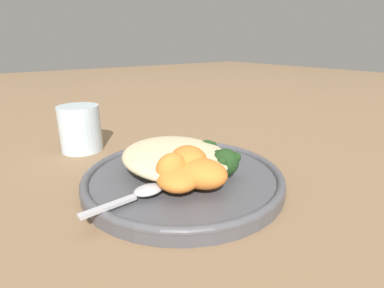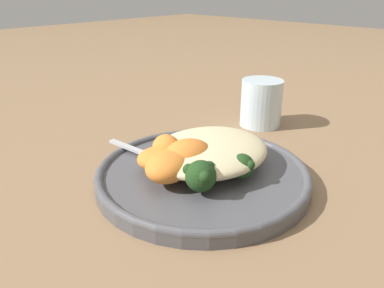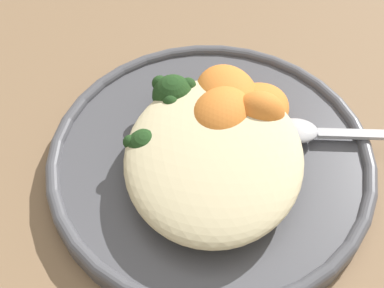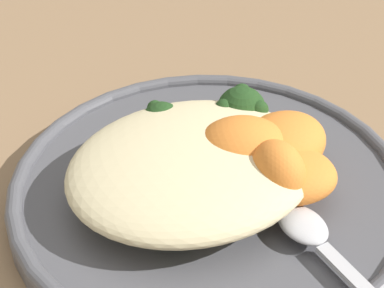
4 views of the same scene
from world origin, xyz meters
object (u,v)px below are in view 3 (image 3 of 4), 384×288
(broccoli_stalk_0, at_px, (185,104))
(sweet_potato_chunk_2, at_px, (227,95))
(broccoli_stalk_1, at_px, (169,144))
(broccoli_stalk_2, at_px, (210,174))
(sweet_potato_chunk_3, at_px, (254,111))
(plate, at_px, (210,163))
(quinoa_mound, at_px, (214,155))
(sweet_potato_chunk_0, at_px, (259,114))
(broccoli_stalk_3, at_px, (250,175))
(sweet_potato_chunk_1, at_px, (221,118))
(spoon, at_px, (308,131))

(broccoli_stalk_0, xyz_separation_m, sweet_potato_chunk_2, (0.01, -0.04, 0.00))
(broccoli_stalk_1, relative_size, broccoli_stalk_2, 0.96)
(broccoli_stalk_1, xyz_separation_m, sweet_potato_chunk_3, (0.04, -0.07, 0.00))
(plate, distance_m, broccoli_stalk_2, 0.04)
(broccoli_stalk_2, bearing_deg, quinoa_mound, -171.68)
(quinoa_mound, xyz_separation_m, sweet_potato_chunk_0, (0.04, -0.04, 0.00))
(sweet_potato_chunk_2, height_order, sweet_potato_chunk_3, sweet_potato_chunk_2)
(plate, distance_m, sweet_potato_chunk_0, 0.06)
(broccoli_stalk_1, xyz_separation_m, broccoli_stalk_3, (-0.02, -0.07, -0.00))
(quinoa_mound, height_order, broccoli_stalk_1, quinoa_mound)
(broccoli_stalk_2, distance_m, broccoli_stalk_3, 0.03)
(broccoli_stalk_1, relative_size, sweet_potato_chunk_0, 2.32)
(sweet_potato_chunk_1, distance_m, spoon, 0.08)
(sweet_potato_chunk_0, height_order, sweet_potato_chunk_1, same)
(plate, relative_size, broccoli_stalk_3, 3.04)
(plate, xyz_separation_m, broccoli_stalk_0, (0.04, 0.03, 0.03))
(broccoli_stalk_0, height_order, sweet_potato_chunk_0, sweet_potato_chunk_0)
(quinoa_mound, xyz_separation_m, sweet_potato_chunk_1, (0.04, -0.00, 0.00))
(quinoa_mound, xyz_separation_m, broccoli_stalk_3, (-0.01, -0.03, -0.01))
(broccoli_stalk_2, bearing_deg, broccoli_stalk_1, -115.13)
(broccoli_stalk_2, bearing_deg, sweet_potato_chunk_1, -172.20)
(sweet_potato_chunk_3, bearing_deg, sweet_potato_chunk_1, 120.75)
(quinoa_mound, distance_m, sweet_potato_chunk_3, 0.06)
(quinoa_mound, bearing_deg, spoon, -60.50)
(broccoli_stalk_1, relative_size, sweet_potato_chunk_2, 1.47)
(sweet_potato_chunk_3, relative_size, spoon, 0.66)
(quinoa_mound, relative_size, broccoli_stalk_3, 1.84)
(broccoli_stalk_1, bearing_deg, broccoli_stalk_0, -124.94)
(plate, height_order, broccoli_stalk_3, broccoli_stalk_3)
(spoon, bearing_deg, broccoli_stalk_0, 171.01)
(sweet_potato_chunk_1, bearing_deg, sweet_potato_chunk_0, -76.67)
(broccoli_stalk_2, distance_m, spoon, 0.10)
(broccoli_stalk_1, bearing_deg, quinoa_mound, 140.77)
(broccoli_stalk_2, distance_m, sweet_potato_chunk_0, 0.07)
(plate, height_order, spoon, spoon)
(plate, relative_size, broccoli_stalk_0, 3.06)
(sweet_potato_chunk_1, height_order, sweet_potato_chunk_3, sweet_potato_chunk_1)
(broccoli_stalk_3, distance_m, sweet_potato_chunk_0, 0.06)
(sweet_potato_chunk_2, distance_m, sweet_potato_chunk_3, 0.03)
(plate, distance_m, sweet_potato_chunk_2, 0.06)
(plate, height_order, broccoli_stalk_2, broccoli_stalk_2)
(quinoa_mound, xyz_separation_m, broccoli_stalk_1, (0.01, 0.04, -0.00))
(broccoli_stalk_1, height_order, sweet_potato_chunk_3, broccoli_stalk_1)
(plate, height_order, sweet_potato_chunk_1, sweet_potato_chunk_1)
(broccoli_stalk_3, distance_m, sweet_potato_chunk_3, 0.07)
(broccoli_stalk_3, relative_size, sweet_potato_chunk_0, 2.13)
(sweet_potato_chunk_1, relative_size, spoon, 0.61)
(sweet_potato_chunk_3, bearing_deg, sweet_potato_chunk_2, 59.96)
(broccoli_stalk_0, relative_size, sweet_potato_chunk_0, 2.11)
(broccoli_stalk_2, bearing_deg, sweet_potato_chunk_3, 168.00)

